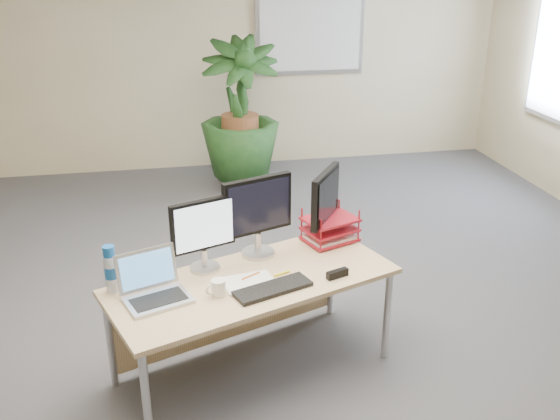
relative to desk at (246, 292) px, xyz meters
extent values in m
plane|color=#47474C|center=(0.16, 0.05, -0.52)|extent=(8.00, 8.00, 0.00)
cube|color=#BEB486|center=(0.16, 4.05, 0.83)|extent=(7.00, 0.04, 2.70)
cube|color=#A4A5A9|center=(1.36, 4.02, 1.03)|extent=(1.30, 0.03, 0.95)
cube|color=silver|center=(1.36, 4.00, 1.03)|extent=(1.20, 0.01, 0.85)
cube|color=tan|center=(0.03, -0.09, 0.12)|extent=(1.83, 1.25, 0.03)
cube|color=tan|center=(-0.08, 0.22, -0.21)|extent=(1.50, 0.57, 0.50)
cylinder|color=silver|center=(-0.61, -0.65, -0.21)|extent=(0.04, 0.04, 0.62)
cylinder|color=silver|center=(0.88, -0.10, -0.21)|extent=(0.04, 0.04, 0.62)
cylinder|color=silver|center=(-0.82, -0.07, -0.21)|extent=(0.04, 0.04, 0.62)
cylinder|color=silver|center=(0.67, 0.48, -0.21)|extent=(0.04, 0.04, 0.62)
imported|color=#153C17|center=(0.39, 3.16, 0.23)|extent=(0.86, 0.86, 1.50)
cylinder|color=silver|center=(-0.23, 0.10, 0.14)|extent=(0.18, 0.18, 0.02)
cylinder|color=silver|center=(-0.23, 0.10, 0.21)|extent=(0.04, 0.04, 0.11)
cube|color=black|center=(-0.23, 0.10, 0.43)|extent=(0.39, 0.17, 0.31)
cube|color=white|center=(-0.23, 0.08, 0.43)|extent=(0.35, 0.13, 0.27)
cylinder|color=silver|center=(0.11, 0.23, 0.14)|extent=(0.21, 0.21, 0.02)
cylinder|color=silver|center=(0.11, 0.23, 0.22)|extent=(0.04, 0.04, 0.13)
cube|color=black|center=(0.11, 0.23, 0.47)|extent=(0.45, 0.20, 0.36)
cube|color=black|center=(0.12, 0.21, 0.47)|extent=(0.40, 0.15, 0.32)
cylinder|color=silver|center=(0.58, 0.34, 0.14)|extent=(0.20, 0.20, 0.02)
cylinder|color=silver|center=(0.58, 0.34, 0.21)|extent=(0.04, 0.04, 0.12)
cube|color=black|center=(0.58, 0.34, 0.45)|extent=(0.28, 0.39, 0.34)
cube|color=black|center=(0.60, 0.33, 0.45)|extent=(0.22, 0.34, 0.30)
cube|color=silver|center=(-0.52, -0.24, 0.14)|extent=(0.41, 0.35, 0.02)
cube|color=black|center=(-0.52, -0.25, 0.15)|extent=(0.33, 0.25, 0.00)
cube|color=silver|center=(-0.57, -0.09, 0.27)|extent=(0.35, 0.18, 0.23)
cube|color=#5393D5|center=(-0.57, -0.10, 0.27)|extent=(0.30, 0.15, 0.19)
cube|color=black|center=(0.12, -0.24, 0.15)|extent=(0.48, 0.30, 0.03)
cylinder|color=white|center=(-0.18, -0.23, 0.18)|extent=(0.08, 0.08, 0.09)
torus|color=white|center=(-0.23, -0.23, 0.18)|extent=(0.06, 0.03, 0.06)
cube|color=white|center=(0.00, -0.13, 0.14)|extent=(0.32, 0.26, 0.01)
cylinder|color=#CA5916|center=(0.02, -0.07, 0.15)|extent=(0.12, 0.08, 0.01)
cylinder|color=yellow|center=(0.21, -0.06, 0.14)|extent=(0.11, 0.06, 0.01)
cylinder|color=silver|center=(-0.77, -0.07, 0.24)|extent=(0.07, 0.07, 0.22)
cylinder|color=#175BB1|center=(-0.77, -0.07, 0.39)|extent=(0.07, 0.07, 0.06)
cylinder|color=#175BB1|center=(-0.77, -0.07, 0.25)|extent=(0.07, 0.07, 0.07)
cube|color=maroon|center=(0.62, 0.34, 0.15)|extent=(0.40, 0.35, 0.02)
cube|color=maroon|center=(0.62, 0.34, 0.22)|extent=(0.40, 0.35, 0.02)
cube|color=maroon|center=(0.62, 0.34, 0.29)|extent=(0.40, 0.35, 0.02)
cube|color=white|center=(0.62, 0.34, 0.16)|extent=(0.36, 0.31, 0.02)
cube|color=black|center=(0.53, -0.16, 0.16)|extent=(0.14, 0.08, 0.05)
camera|label=1|loc=(-0.43, -3.29, 1.92)|focal=40.00mm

